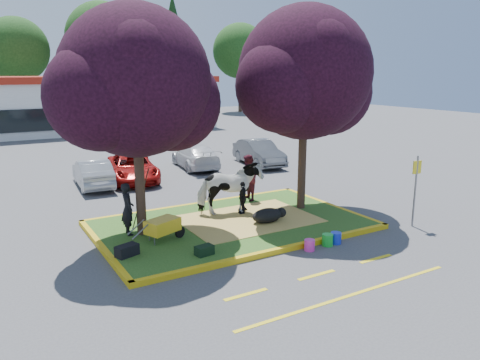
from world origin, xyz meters
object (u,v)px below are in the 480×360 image
bucket_green (327,240)px  bucket_blue (336,238)px  cow (230,188)px  sign_post (416,184)px  handler (128,209)px  wheelbarrow (163,226)px  car_silver (93,173)px  calf (267,215)px  bucket_pink (309,245)px

bucket_green → bucket_blue: 0.32m
cow → sign_post: sign_post is taller
handler → wheelbarrow: (0.67, -1.04, -0.33)m
sign_post → car_silver: (-7.51, 10.47, -0.79)m
calf → bucket_blue: size_ratio=3.20×
bucket_pink → calf: bearing=87.4°
cow → bucket_green: size_ratio=6.24×
sign_post → car_silver: 12.91m
calf → wheelbarrow: size_ratio=0.63×
cow → bucket_pink: cow is taller
cow → bucket_blue: cow is taller
calf → sign_post: (4.04, -2.28, 1.01)m
sign_post → bucket_green: size_ratio=6.76×
wheelbarrow → bucket_green: 4.66m
sign_post → bucket_green: 3.68m
handler → bucket_green: handler is taller
cow → bucket_green: (1.17, -3.59, -0.87)m
handler → bucket_pink: bearing=-128.0°
cow → bucket_pink: bearing=-158.5°
calf → sign_post: size_ratio=0.46×
wheelbarrow → car_silver: bearing=68.0°
bucket_pink → car_silver: bearing=107.9°
bucket_pink → car_silver: (-3.37, 10.46, 0.44)m
sign_post → bucket_green: bearing=-174.7°
cow → calf: size_ratio=2.01×
wheelbarrow → cow: bearing=1.6°
bucket_pink → cow: bearing=97.8°
handler → sign_post: (8.15, -3.43, 0.47)m
cow → car_silver: size_ratio=0.58×
wheelbarrow → bucket_pink: (3.34, -2.37, -0.43)m
calf → sign_post: 4.75m
wheelbarrow → bucket_pink: wheelbarrow is taller
sign_post → wheelbarrow: bearing=168.4°
cow → calf: (0.60, -1.37, -0.66)m
wheelbarrow → sign_post: bearing=-39.9°
cow → handler: cow is taller
bucket_green → bucket_blue: bucket_green is taller
bucket_green → bucket_pink: size_ratio=1.09×
handler → sign_post: bearing=-110.5°
bucket_blue → calf: bearing=111.9°
wheelbarrow → bucket_green: bearing=-52.4°
wheelbarrow → sign_post: sign_post is taller
sign_post → car_silver: size_ratio=0.63×
handler → calf: bearing=-103.3°
sign_post → bucket_green: sign_post is taller
calf → bucket_green: calf is taller
calf → handler: handler is taller
bucket_green → bucket_blue: (0.32, 0.01, -0.00)m
handler → bucket_pink: 5.32m
sign_post → bucket_blue: sign_post is taller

